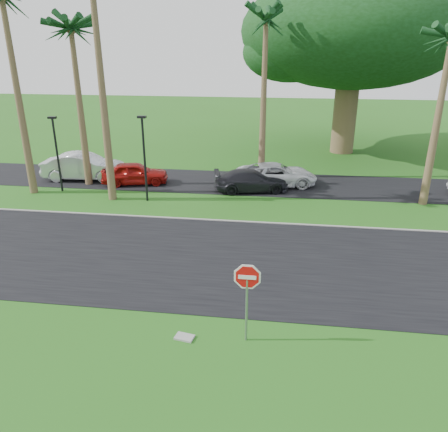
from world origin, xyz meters
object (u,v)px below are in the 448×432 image
at_px(stop_sign_near, 247,287).
at_px(car_minivan, 276,175).
at_px(car_red, 135,173).
at_px(car_dark, 251,181).
at_px(car_silver, 84,167).

bearing_deg(stop_sign_near, car_minivan, 88.07).
relative_size(car_red, car_dark, 0.93).
bearing_deg(car_minivan, car_red, 85.54).
relative_size(car_silver, car_minivan, 1.04).
relative_size(stop_sign_near, car_silver, 0.52).
bearing_deg(car_silver, car_dark, -99.82).
relative_size(stop_sign_near, car_dark, 0.61).
distance_m(car_silver, car_dark, 10.76).
distance_m(stop_sign_near, car_minivan, 15.29).
xyz_separation_m(car_silver, car_red, (3.51, -0.50, -0.16)).
bearing_deg(car_red, car_minivan, -98.10).
bearing_deg(car_minivan, stop_sign_near, 167.94).
bearing_deg(stop_sign_near, car_silver, 128.03).
distance_m(stop_sign_near, car_dark, 14.03).
bearing_deg(car_dark, car_minivan, -60.32).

